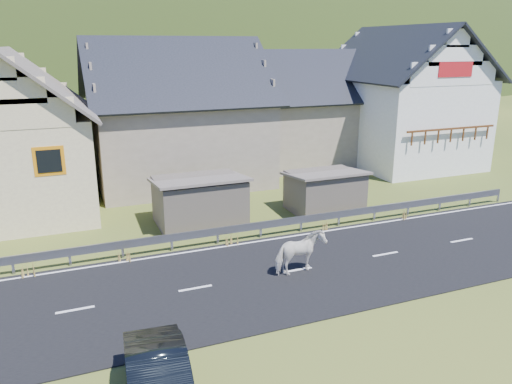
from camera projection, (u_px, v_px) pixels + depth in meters
name	position (u px, v px, depth m)	size (l,w,h in m)	color
ground	(297.00, 271.00, 18.96)	(160.00, 160.00, 0.00)	#35461A
road	(297.00, 270.00, 18.95)	(60.00, 7.00, 0.04)	black
lane_markings	(297.00, 270.00, 18.95)	(60.00, 6.60, 0.01)	silver
guardrail	(261.00, 226.00, 22.08)	(28.10, 0.09, 0.75)	#93969B
shed_left	(199.00, 201.00, 23.72)	(4.30, 3.30, 2.40)	#5F5449
shed_right	(325.00, 192.00, 25.62)	(3.80, 2.90, 2.20)	#5F5449
house_cream	(12.00, 126.00, 24.83)	(7.80, 9.80, 8.30)	beige
house_stone_a	(176.00, 106.00, 30.63)	(10.80, 9.80, 8.90)	gray
house_stone_b	(306.00, 102.00, 36.09)	(9.80, 8.80, 8.10)	gray
house_white	(401.00, 91.00, 35.32)	(8.80, 10.80, 9.70)	white
mountain	(94.00, 123.00, 186.63)	(440.00, 280.00, 260.00)	#1D3911
horse	(300.00, 253.00, 18.50)	(1.91, 0.87, 1.62)	silver
car	(159.00, 384.00, 11.60)	(1.45, 4.15, 1.37)	black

